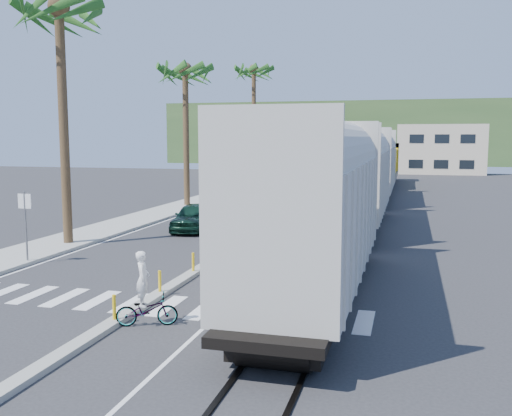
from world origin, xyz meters
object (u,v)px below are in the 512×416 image
Objects in this scene: street_sign at (25,216)px; cyclist at (146,303)px; car_lead at (194,217)px; car_second at (231,205)px.

street_sign reaches higher than cyclist.
car_lead is 16.20m from cyclist.
cyclist reaches higher than car_lead.
cyclist reaches higher than car_second.
street_sign is 10.16m from cyclist.
car_second is 2.30× the size of cyclist.
street_sign is at bearing -116.07° from car_lead.
street_sign reaches higher than car_second.
car_second is (0.38, 5.71, 0.01)m from car_lead.
street_sign is at bearing 33.04° from cyclist.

